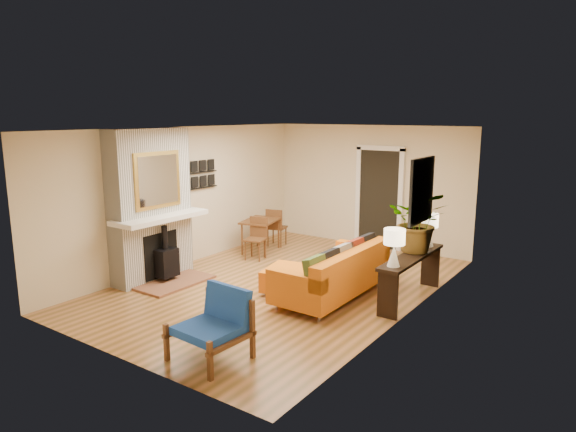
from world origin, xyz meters
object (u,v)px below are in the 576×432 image
object	(u,v)px
lamp_far	(429,226)
houseplant	(419,221)
sofa	(337,273)
blue_chair	(216,320)
console_table	(412,265)
lamp_near	(394,243)
dining_table	(264,226)
ottoman	(291,279)

from	to	relation	value
lamp_far	houseplant	bearing A→B (deg)	-91.34
sofa	blue_chair	world-z (taller)	sofa
console_table	lamp_near	xyz separation A→B (m)	(0.00, -0.70, 0.49)
houseplant	console_table	bearing A→B (deg)	-87.63
sofa	lamp_far	size ratio (longest dim) A/B	4.11
lamp_near	dining_table	bearing A→B (deg)	155.33
ottoman	blue_chair	world-z (taller)	blue_chair
sofa	dining_table	xyz separation A→B (m)	(-2.58, 1.46, 0.16)
dining_table	lamp_near	size ratio (longest dim) A/B	2.91
dining_table	houseplant	bearing A→B (deg)	-11.27
ottoman	houseplant	bearing A→B (deg)	30.27
ottoman	dining_table	distance (m)	2.56
ottoman	lamp_far	size ratio (longest dim) A/B	1.72
houseplant	blue_chair	bearing A→B (deg)	-109.47
console_table	lamp_far	world-z (taller)	lamp_far
ottoman	sofa	bearing A→B (deg)	19.72
console_table	lamp_far	xyz separation A→B (m)	(0.00, 0.67, 0.49)
console_table	lamp_near	size ratio (longest dim) A/B	3.43
dining_table	sofa	bearing A→B (deg)	-29.46
sofa	lamp_far	bearing A→B (deg)	49.12
blue_chair	dining_table	distance (m)	4.70
blue_chair	dining_table	world-z (taller)	same
blue_chair	console_table	xyz separation A→B (m)	(1.18, 3.07, 0.13)
console_table	lamp_near	distance (m)	0.85
ottoman	blue_chair	bearing A→B (deg)	-77.10
console_table	blue_chair	bearing A→B (deg)	-111.03
lamp_near	lamp_far	world-z (taller)	same
lamp_near	houseplant	distance (m)	0.95
ottoman	houseplant	distance (m)	2.20
sofa	houseplant	xyz separation A→B (m)	(1.00, 0.74, 0.83)
blue_chair	houseplant	size ratio (longest dim) A/B	0.86
blue_chair	lamp_near	xyz separation A→B (m)	(1.18, 2.38, 0.62)
ottoman	houseplant	world-z (taller)	houseplant
ottoman	houseplant	xyz separation A→B (m)	(1.70, 0.99, 0.98)
console_table	houseplant	world-z (taller)	houseplant
dining_table	houseplant	distance (m)	3.72
sofa	lamp_near	bearing A→B (deg)	-10.79
sofa	ottoman	size ratio (longest dim) A/B	2.38
sofa	ottoman	distance (m)	0.76
blue_chair	lamp_near	distance (m)	2.73
houseplant	lamp_near	bearing A→B (deg)	-89.39
blue_chair	lamp_near	bearing A→B (deg)	63.57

